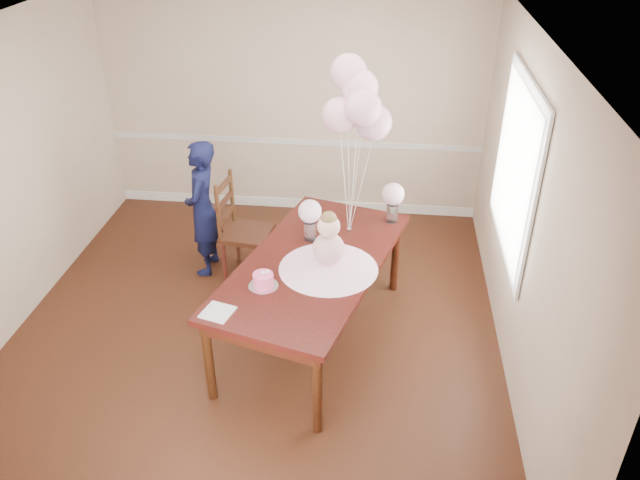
{
  "coord_description": "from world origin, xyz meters",
  "views": [
    {
      "loc": [
        1.11,
        -4.53,
        3.75
      ],
      "look_at": [
        0.61,
        -0.04,
        1.05
      ],
      "focal_mm": 35.0,
      "sensor_mm": 36.0,
      "label": 1
    }
  ],
  "objects_px": {
    "dining_chair_seat": "(247,234)",
    "woman": "(203,209)",
    "dining_table_top": "(313,264)",
    "birthday_cake": "(263,280)"
  },
  "relations": [
    {
      "from": "dining_table_top",
      "to": "dining_chair_seat",
      "type": "distance_m",
      "value": 1.32
    },
    {
      "from": "dining_chair_seat",
      "to": "woman",
      "type": "bearing_deg",
      "value": -177.34
    },
    {
      "from": "dining_chair_seat",
      "to": "woman",
      "type": "xyz_separation_m",
      "value": [
        -0.46,
        0.04,
        0.25
      ]
    },
    {
      "from": "dining_chair_seat",
      "to": "woman",
      "type": "relative_size",
      "value": 0.32
    },
    {
      "from": "dining_table_top",
      "to": "birthday_cake",
      "type": "height_order",
      "value": "birthday_cake"
    },
    {
      "from": "dining_table_top",
      "to": "dining_chair_seat",
      "type": "relative_size",
      "value": 4.67
    },
    {
      "from": "birthday_cake",
      "to": "woman",
      "type": "bearing_deg",
      "value": 122.53
    },
    {
      "from": "dining_chair_seat",
      "to": "birthday_cake",
      "type": "bearing_deg",
      "value": -64.76
    },
    {
      "from": "dining_chair_seat",
      "to": "woman",
      "type": "distance_m",
      "value": 0.52
    },
    {
      "from": "dining_table_top",
      "to": "birthday_cake",
      "type": "relative_size",
      "value": 13.33
    }
  ]
}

